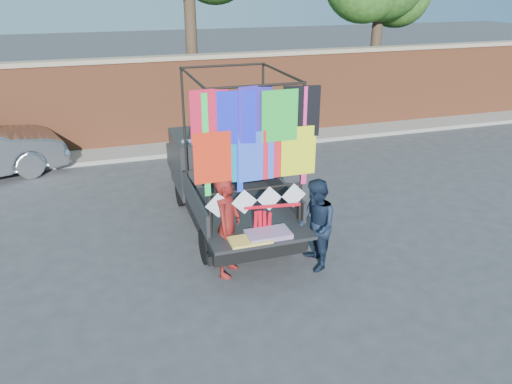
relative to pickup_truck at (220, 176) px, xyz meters
name	(u,v)px	position (x,y,z in m)	size (l,w,h in m)	color
ground	(232,254)	(-0.27, -1.85, -0.80)	(90.00, 90.00, 0.00)	#38383A
brick_wall	(168,101)	(-0.27, 5.15, 0.52)	(30.00, 0.45, 2.61)	#994D2C
curb	(175,149)	(-0.27, 4.45, -0.74)	(30.00, 1.20, 0.12)	gray
pickup_truck	(220,176)	(0.00, 0.00, 0.00)	(2.01, 5.04, 3.17)	black
woman	(227,226)	(-0.49, -2.43, 0.08)	(0.64, 0.42, 1.76)	maroon
man	(316,225)	(0.97, -2.70, 0.00)	(0.78, 0.61, 1.60)	#152035
streamer_bundle	(266,218)	(0.14, -2.57, 0.21)	(0.93, 0.18, 0.65)	red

